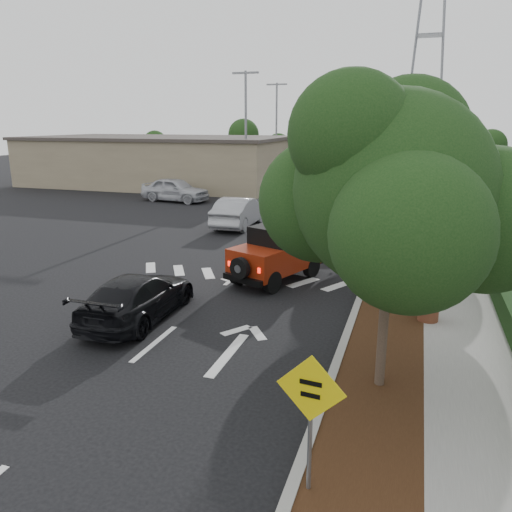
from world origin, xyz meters
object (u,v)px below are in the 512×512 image
at_px(red_jeep, 279,252).
at_px(silver_suv_ahead, 333,228).
at_px(black_suv_oncoming, 138,297).
at_px(speed_hump_sign, 311,406).

bearing_deg(red_jeep, silver_suv_ahead, 102.51).
bearing_deg(black_suv_oncoming, silver_suv_ahead, -110.37).
height_order(silver_suv_ahead, black_suv_oncoming, silver_suv_ahead).
relative_size(silver_suv_ahead, black_suv_oncoming, 1.17).
bearing_deg(black_suv_oncoming, speed_hump_sign, 137.32).
distance_m(silver_suv_ahead, speed_hump_sign, 16.31).
relative_size(red_jeep, silver_suv_ahead, 0.76).
height_order(red_jeep, silver_suv_ahead, red_jeep).
xyz_separation_m(red_jeep, black_suv_oncoming, (-2.82, -4.78, -0.34)).
xyz_separation_m(silver_suv_ahead, speed_hump_sign, (2.32, -16.12, 0.80)).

